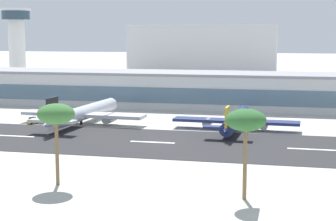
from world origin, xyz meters
TOP-DOWN VIEW (x-y plane):
  - ground_plane at (0.00, 0.00)m, footprint 1400.00×1400.00m
  - runway_strip at (0.00, -0.83)m, footprint 800.00×37.78m
  - runway_centreline_dash_3 at (-41.33, -0.83)m, footprint 12.00×1.20m
  - runway_centreline_dash_4 at (-1.59, -0.83)m, footprint 12.00×1.20m
  - runway_centreline_dash_5 at (39.14, -0.83)m, footprint 12.00×1.20m
  - terminal_building at (-7.12, 71.92)m, footprint 198.45×26.60m
  - control_tower at (-98.05, 108.51)m, footprint 14.50×14.50m
  - distant_hotel_block at (-23.91, 215.62)m, footprint 94.82×25.76m
  - airliner_black_tail_gate_0 at (-30.61, 22.37)m, footprint 40.84×51.04m
  - airliner_gold_tail_gate_1 at (17.71, 22.56)m, footprint 37.60×43.58m
  - service_baggage_tug_2 at (-46.15, 19.78)m, footprint 2.84×3.57m
  - palm_tree_0 at (26.39, -45.75)m, footprint 6.95×6.95m
  - palm_tree_1 at (-8.82, -44.35)m, footprint 7.02×7.02m

SIDE VIEW (x-z plane):
  - ground_plane at x=0.00m, z-range 0.00..0.00m
  - runway_strip at x=0.00m, z-range 0.00..0.08m
  - runway_centreline_dash_3 at x=-41.33m, z-range 0.08..0.09m
  - runway_centreline_dash_4 at x=-1.59m, z-range 0.08..0.09m
  - runway_centreline_dash_5 at x=39.14m, z-range 0.08..0.09m
  - service_baggage_tug_2 at x=-46.15m, z-range -0.05..2.15m
  - airliner_gold_tail_gate_1 at x=17.71m, z-range -1.65..7.44m
  - airliner_black_tail_gate_0 at x=-30.61m, z-range -1.93..8.72m
  - terminal_building at x=-7.12m, z-range 0.00..13.64m
  - palm_tree_1 at x=-8.82m, z-range 5.59..21.05m
  - palm_tree_0 at x=26.39m, z-range 5.72..21.45m
  - distant_hotel_block at x=-23.91m, z-range 0.00..34.35m
  - control_tower at x=-98.05m, z-range 3.65..44.31m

